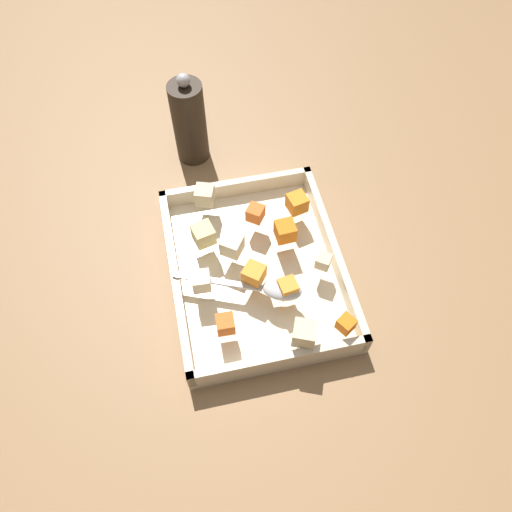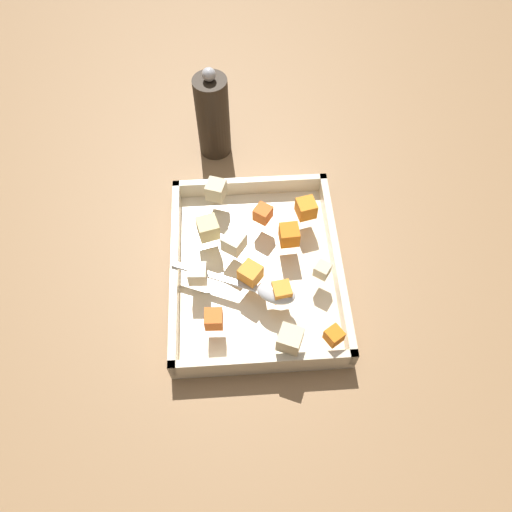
# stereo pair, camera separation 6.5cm
# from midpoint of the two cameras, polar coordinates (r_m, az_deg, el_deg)

# --- Properties ---
(ground_plane) EXTENTS (4.00, 4.00, 0.00)m
(ground_plane) POSITION_cam_midpoint_polar(r_m,az_deg,el_deg) (0.87, -3.31, -1.92)
(ground_plane) COLOR #936D47
(baking_dish) EXTENTS (0.35, 0.28, 0.05)m
(baking_dish) POSITION_cam_midpoint_polar(r_m,az_deg,el_deg) (0.85, -2.18, -1.76)
(baking_dish) COLOR beige
(baking_dish) RESTS_ON ground_plane
(carrot_chunk_center) EXTENTS (0.03, 0.03, 0.03)m
(carrot_chunk_center) POSITION_cam_midpoint_polar(r_m,az_deg,el_deg) (0.78, 1.23, -3.77)
(carrot_chunk_center) COLOR orange
(carrot_chunk_center) RESTS_ON baking_dish
(carrot_chunk_corner_ne) EXTENTS (0.04, 0.04, 0.03)m
(carrot_chunk_corner_ne) POSITION_cam_midpoint_polar(r_m,az_deg,el_deg) (0.79, -2.59, -2.21)
(carrot_chunk_corner_ne) COLOR orange
(carrot_chunk_corner_ne) RESTS_ON baking_dish
(carrot_chunk_front_center) EXTENTS (0.03, 0.03, 0.02)m
(carrot_chunk_front_center) POSITION_cam_midpoint_polar(r_m,az_deg,el_deg) (0.76, 7.72, -7.77)
(carrot_chunk_front_center) COLOR orange
(carrot_chunk_front_center) RESTS_ON baking_dish
(carrot_chunk_near_left) EXTENTS (0.03, 0.03, 0.03)m
(carrot_chunk_near_left) POSITION_cam_midpoint_polar(r_m,az_deg,el_deg) (0.83, 1.09, 2.70)
(carrot_chunk_near_left) COLOR orange
(carrot_chunk_near_left) RESTS_ON baking_dish
(carrot_chunk_heap_side) EXTENTS (0.03, 0.03, 0.03)m
(carrot_chunk_heap_side) POSITION_cam_midpoint_polar(r_m,az_deg,el_deg) (0.76, -5.96, -7.81)
(carrot_chunk_heap_side) COLOR orange
(carrot_chunk_heap_side) RESTS_ON baking_dish
(carrot_chunk_corner_se) EXTENTS (0.04, 0.04, 0.03)m
(carrot_chunk_corner_se) POSITION_cam_midpoint_polar(r_m,az_deg,el_deg) (0.86, -2.24, 4.73)
(carrot_chunk_corner_se) COLOR orange
(carrot_chunk_corner_se) RESTS_ON baking_dish
(carrot_chunk_far_right) EXTENTS (0.04, 0.04, 0.03)m
(carrot_chunk_far_right) POSITION_cam_midpoint_polar(r_m,az_deg,el_deg) (0.87, 2.52, 5.89)
(carrot_chunk_far_right) COLOR orange
(carrot_chunk_far_right) RESTS_ON baking_dish
(potato_chunk_under_handle) EXTENTS (0.04, 0.04, 0.03)m
(potato_chunk_under_handle) POSITION_cam_midpoint_polar(r_m,az_deg,el_deg) (0.84, -8.17, 2.28)
(potato_chunk_under_handle) COLOR #E0CC89
(potato_chunk_under_handle) RESTS_ON baking_dish
(potato_chunk_rim_edge) EXTENTS (0.04, 0.04, 0.03)m
(potato_chunk_rim_edge) POSITION_cam_midpoint_polar(r_m,az_deg,el_deg) (0.75, 2.98, -8.89)
(potato_chunk_rim_edge) COLOR beige
(potato_chunk_rim_edge) RESTS_ON baking_dish
(potato_chunk_near_right) EXTENTS (0.03, 0.03, 0.02)m
(potato_chunk_near_right) POSITION_cam_midpoint_polar(r_m,az_deg,el_deg) (0.81, 5.35, -0.74)
(potato_chunk_near_right) COLOR beige
(potato_chunk_near_right) RESTS_ON baking_dish
(potato_chunk_corner_sw) EXTENTS (0.04, 0.04, 0.03)m
(potato_chunk_corner_sw) POSITION_cam_midpoint_polar(r_m,az_deg,el_deg) (0.82, -4.99, 1.09)
(potato_chunk_corner_sw) COLOR beige
(potato_chunk_corner_sw) RESTS_ON baking_dish
(potato_chunk_far_left) EXTENTS (0.04, 0.04, 0.03)m
(potato_chunk_far_left) POSITION_cam_midpoint_polar(r_m,az_deg,el_deg) (0.89, -7.92, 6.70)
(potato_chunk_far_left) COLOR beige
(potato_chunk_far_left) RESTS_ON baking_dish
(potato_chunk_heap_top) EXTENTS (0.03, 0.03, 0.03)m
(potato_chunk_heap_top) POSITION_cam_midpoint_polar(r_m,az_deg,el_deg) (0.79, -8.55, -2.98)
(potato_chunk_heap_top) COLOR beige
(potato_chunk_heap_top) RESTS_ON baking_dish
(serving_spoon) EXTENTS (0.10, 0.20, 0.02)m
(serving_spoon) POSITION_cam_midpoint_polar(r_m,az_deg,el_deg) (0.79, -0.39, -3.83)
(serving_spoon) COLOR silver
(serving_spoon) RESTS_ON baking_dish
(pepper_mill) EXTENTS (0.06, 0.06, 0.19)m
(pepper_mill) POSITION_cam_midpoint_polar(r_m,az_deg,el_deg) (0.98, -9.48, 14.59)
(pepper_mill) COLOR #2D2319
(pepper_mill) RESTS_ON ground_plane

